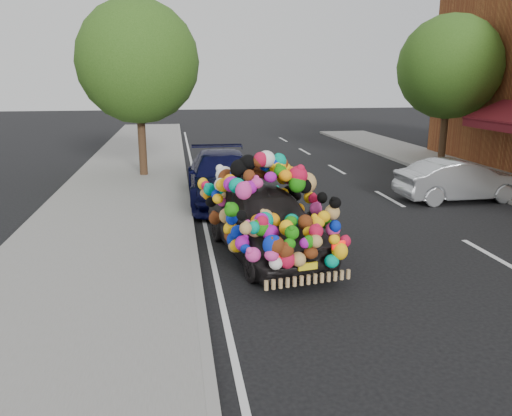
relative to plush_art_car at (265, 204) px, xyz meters
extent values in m
plane|color=black|center=(0.90, -0.88, -1.04)|extent=(100.00, 100.00, 0.00)
cube|color=gray|center=(-3.40, -0.88, -0.98)|extent=(4.00, 60.00, 0.12)
cube|color=gray|center=(-1.45, -0.88, -0.98)|extent=(0.15, 60.00, 0.13)
cube|color=#561017|center=(8.85, 5.12, 0.91)|extent=(0.06, 5.20, 0.35)
cylinder|color=#332114|center=(-2.90, 8.62, 0.32)|extent=(0.28, 0.28, 2.73)
sphere|color=#264813|center=(-2.90, 8.62, 2.99)|extent=(4.20, 4.20, 4.20)
cylinder|color=#332114|center=(8.90, 9.12, 0.28)|extent=(0.28, 0.28, 2.64)
sphere|color=#264813|center=(8.90, 9.12, 2.86)|extent=(4.00, 4.00, 4.00)
imported|color=black|center=(0.00, 0.00, -0.34)|extent=(2.31, 4.31, 1.40)
cube|color=red|center=(-0.21, -2.13, -0.26)|extent=(0.23, 0.10, 0.14)
cube|color=red|center=(0.90, -1.94, -0.26)|extent=(0.23, 0.10, 0.14)
cube|color=yellow|center=(0.35, -2.05, -0.56)|extent=(0.34, 0.10, 0.12)
imported|color=black|center=(-0.41, 4.63, -0.33)|extent=(2.04, 4.90, 1.42)
imported|color=#AAACB0|center=(6.42, 3.59, -0.44)|extent=(3.68, 1.34, 1.20)
camera|label=1|loc=(-1.73, -9.52, 2.44)|focal=35.00mm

